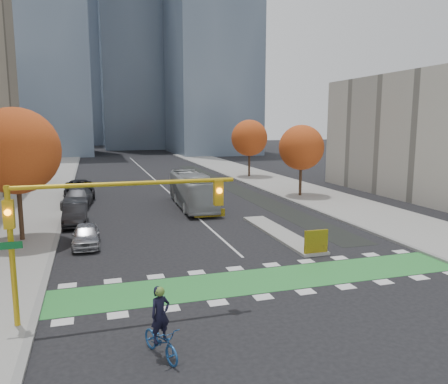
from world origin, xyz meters
TOP-DOWN VIEW (x-y plane):
  - ground at (0.00, 0.00)m, footprint 300.00×300.00m
  - sidewalk_west at (-13.50, 20.00)m, footprint 7.00×120.00m
  - sidewalk_east at (13.50, 20.00)m, footprint 7.00×120.00m
  - curb_west at (-10.00, 20.00)m, footprint 0.30×120.00m
  - curb_east at (10.00, 20.00)m, footprint 0.30×120.00m
  - bike_crossing at (0.00, 1.50)m, footprint 20.00×3.00m
  - centre_line at (0.00, 40.00)m, footprint 0.15×70.00m
  - bike_lane_paint at (7.50, 30.00)m, footprint 2.50×50.00m
  - median_island at (4.00, 9.00)m, footprint 1.60×10.00m
  - hazard_board at (4.00, 4.20)m, footprint 1.40×0.12m
  - tower_ne at (20.00, 85.00)m, footprint 18.00×24.00m
  - tower_far at (-4.00, 140.00)m, footprint 26.00×26.00m
  - tree_west at (-12.00, 12.00)m, footprint 5.20×5.20m
  - tree_east_near at (12.00, 22.00)m, footprint 4.40×4.40m
  - tree_east_far at (12.50, 38.00)m, footprint 4.80×4.80m
  - traffic_signal_west at (-7.93, -0.51)m, footprint 8.53×0.56m
  - cyclist at (-5.87, -3.89)m, footprint 1.38×2.13m
  - bus at (0.57, 19.93)m, footprint 2.89×10.65m
  - parked_car_a at (-8.21, 9.86)m, footprint 1.67×3.97m
  - parked_car_b at (-9.00, 15.84)m, footprint 1.65×4.67m
  - parked_car_c at (-9.00, 22.92)m, footprint 2.87×5.73m
  - parked_car_d at (-8.97, 27.92)m, footprint 2.97×6.12m

SIDE VIEW (x-z plane):
  - ground at x=0.00m, z-range 0.00..0.00m
  - centre_line at x=0.00m, z-range 0.00..0.01m
  - bike_lane_paint at x=7.50m, z-range 0.00..0.01m
  - bike_crossing at x=0.00m, z-range 0.00..0.01m
  - sidewalk_west at x=-13.50m, z-range 0.00..0.15m
  - sidewalk_east at x=13.50m, z-range 0.00..0.15m
  - curb_west at x=-10.00m, z-range -0.01..0.15m
  - curb_east at x=10.00m, z-range -0.01..0.15m
  - median_island at x=4.00m, z-range 0.00..0.16m
  - parked_car_a at x=-8.21m, z-range 0.00..1.34m
  - parked_car_b at x=-9.00m, z-range 0.00..1.53m
  - cyclist at x=-5.87m, z-range -0.39..1.94m
  - parked_car_c at x=-9.00m, z-range 0.00..1.60m
  - hazard_board at x=4.00m, z-range 0.15..1.45m
  - parked_car_d at x=-8.97m, z-range 0.00..1.68m
  - bus at x=0.57m, z-range 0.00..2.94m
  - traffic_signal_west at x=-7.93m, z-range 1.43..6.63m
  - tree_east_near at x=12.00m, z-range 1.33..8.40m
  - tree_east_far at x=12.50m, z-range 1.42..9.07m
  - tree_west at x=-12.00m, z-range 1.50..9.73m
  - tower_ne at x=20.00m, z-range 0.00..60.00m
  - tower_far at x=-4.00m, z-range 0.00..80.00m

